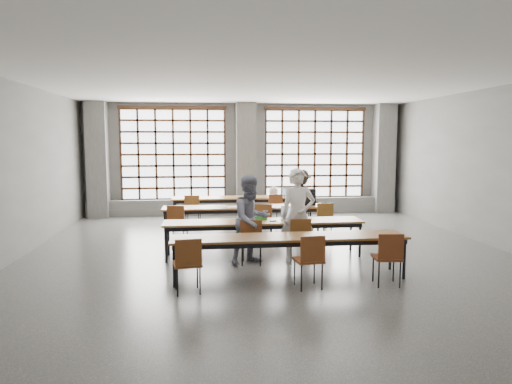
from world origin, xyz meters
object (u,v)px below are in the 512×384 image
Objects in this scene: student_male at (298,216)px; backpack at (308,197)px; desk_row_c at (264,224)px; red_pouch at (187,261)px; chair_near_mid at (310,256)px; desk_row_b at (245,209)px; laptop_front at (290,216)px; chair_near_left at (188,260)px; student_back at (301,197)px; green_box at (261,218)px; plastic_bag at (273,191)px; chair_near_right at (388,254)px; chair_front_left at (251,237)px; desk_row_a at (243,199)px; chair_mid_left at (177,220)px; chair_mid_centre at (264,218)px; chair_mid_right at (323,217)px; student_female at (251,219)px; mouse at (310,219)px; phone at (273,221)px; chair_back_left at (193,208)px; laptop_back at (288,194)px; chair_back_mid at (274,206)px; desk_row_d at (289,240)px.

student_male is 2.72m from backpack.
red_pouch is at bearing -125.25° from desk_row_c.
chair_near_mid is 1.69m from student_male.
desk_row_b is 2.08m from laptop_front.
chair_near_left is at bearing -131.73° from laptop_front.
student_male is at bearing -105.66° from student_back.
green_box is (-0.65, 0.58, -0.13)m from student_male.
chair_near_left is 6.52m from plastic_bag.
chair_front_left is at bearing 143.59° from chair_near_right.
desk_row_c is 0.82m from student_male.
student_male is 4.47m from plastic_bag.
desk_row_a is at bearing 91.21° from desk_row_c.
chair_mid_left is 2.00m from chair_mid_centre.
chair_mid_right is 4.65m from red_pouch.
desk_row_c is 0.15m from green_box.
chair_mid_left is 1.00× the size of chair_mid_right.
student_male is at bearing -38.65° from chair_mid_left.
chair_mid_left is 2.46m from student_female.
chair_front_left is 1.83m from red_pouch.
chair_front_left is 4.74m from plastic_bag.
mouse is (0.95, -0.02, 0.08)m from desk_row_c.
desk_row_b is 1.62m from backpack.
backpack is at bearing -50.49° from desk_row_a.
chair_near_left is 3.08× the size of plastic_bag.
phone reaches higher than desk_row_a.
student_female is (-1.92, -1.92, 0.31)m from chair_mid_right.
desk_row_b is at bearing 73.28° from chair_near_left.
chair_near_right is at bearing -0.00° from chair_near_left.
chair_front_left reaches higher than red_pouch.
chair_mid_right and chair_near_mid have the same top height.
laptop_front reaches higher than chair_back_left.
student_female is (-0.49, -1.92, 0.31)m from chair_mid_centre.
chair_near_left is at bearing -153.63° from student_female.
mouse is 3.16m from red_pouch.
chair_mid_right is at bearing 41.25° from desk_row_c.
desk_row_c is 30.77× the size of phone.
chair_near_right is 6.18m from laptop_back.
chair_back_mid is at bearing 53.30° from desk_row_b.
desk_row_d is (0.33, -5.42, 0.00)m from desk_row_a.
plastic_bag is (2.26, 6.10, 0.34)m from chair_near_left.
mouse reaches higher than desk_row_c.
backpack reaches higher than desk_row_a.
plastic_bag is (0.82, 3.96, 0.21)m from desk_row_c.
chair_back_mid is at bearing 87.06° from chair_near_mid.
chair_near_mid is (0.45, -2.14, -0.13)m from desk_row_c.
desk_row_b is at bearing -93.24° from desk_row_a.
chair_near_mid is 4.40× the size of red_pouch.
student_male is at bearing -126.10° from mouse.
plastic_bag is at bearing -172.42° from laptop_back.
red_pouch is at bearing -129.85° from phone.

